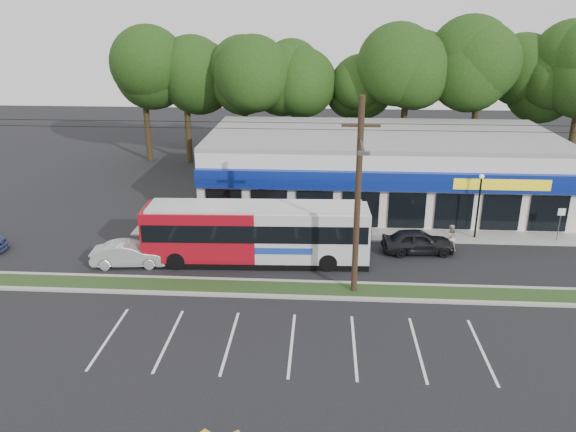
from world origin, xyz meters
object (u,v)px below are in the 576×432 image
at_px(lamp_post, 479,199).
at_px(pedestrian_a, 333,229).
at_px(utility_pole, 355,192).
at_px(car_silver, 129,254).
at_px(metrobus, 256,232).
at_px(car_dark, 418,241).
at_px(sign_post, 560,219).
at_px(pedestrian_b, 450,238).

distance_m(lamp_post, pedestrian_a, 9.24).
xyz_separation_m(utility_pole, lamp_post, (8.17, 7.87, -2.74)).
height_order(utility_pole, car_silver, utility_pole).
bearing_deg(metrobus, car_dark, 8.75).
relative_size(lamp_post, pedestrian_a, 2.38).
relative_size(sign_post, metrobus, 0.17).
bearing_deg(metrobus, pedestrian_a, 33.67).
height_order(sign_post, car_silver, sign_post).
relative_size(lamp_post, pedestrian_b, 2.56).
xyz_separation_m(sign_post, car_silver, (-25.52, -5.07, -0.87)).
xyz_separation_m(car_silver, pedestrian_a, (11.52, 4.18, 0.21)).
bearing_deg(pedestrian_b, car_silver, 9.54).
relative_size(lamp_post, metrobus, 0.33).
distance_m(utility_pole, car_silver, 13.47).
bearing_deg(car_dark, lamp_post, -62.87).
distance_m(car_silver, pedestrian_a, 12.25).
relative_size(utility_pole, pedestrian_b, 30.10).
relative_size(sign_post, car_silver, 0.53).
bearing_deg(pedestrian_b, lamp_post, -134.98).
bearing_deg(metrobus, sign_post, 10.30).
distance_m(car_dark, pedestrian_a, 5.21).
xyz_separation_m(car_silver, pedestrian_b, (18.52, 3.27, 0.14)).
distance_m(sign_post, metrobus, 18.84).
height_order(sign_post, pedestrian_b, sign_post).
height_order(lamp_post, sign_post, lamp_post).
distance_m(metrobus, car_silver, 7.28).
height_order(car_silver, pedestrian_b, pedestrian_b).
bearing_deg(sign_post, utility_pole, -149.85).
xyz_separation_m(utility_pole, car_silver, (-12.35, 2.57, -4.73)).
distance_m(utility_pole, sign_post, 15.71).
bearing_deg(car_dark, pedestrian_b, -82.10).
distance_m(car_dark, car_silver, 16.78).
relative_size(metrobus, pedestrian_b, 7.69).
bearing_deg(sign_post, pedestrian_a, -176.32).
bearing_deg(metrobus, pedestrian_b, 9.06).
relative_size(sign_post, pedestrian_a, 1.24).
xyz_separation_m(utility_pole, pedestrian_a, (-0.83, 6.75, -4.52)).
distance_m(pedestrian_a, pedestrian_b, 7.06).
bearing_deg(car_dark, metrobus, 96.11).
relative_size(car_silver, pedestrian_b, 2.51).
height_order(car_dark, pedestrian_a, pedestrian_a).
bearing_deg(lamp_post, pedestrian_a, -172.88).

